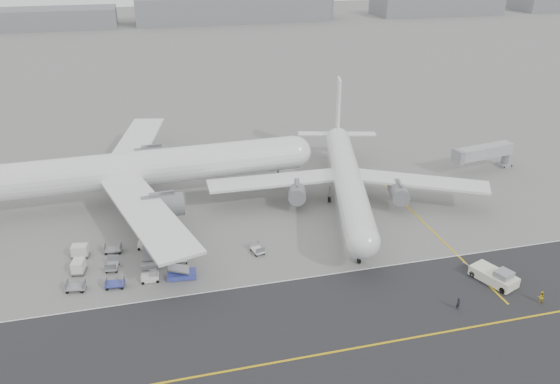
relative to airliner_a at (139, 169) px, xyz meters
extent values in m
plane|color=gray|center=(16.99, -29.66, -6.58)|extent=(700.00, 700.00, 0.00)
cube|color=#2C2C2F|center=(21.99, -47.66, -6.57)|extent=(220.00, 32.00, 0.02)
cube|color=gold|center=(21.99, -47.66, -6.55)|extent=(220.00, 0.30, 0.01)
cube|color=silver|center=(21.99, -31.86, -6.55)|extent=(220.00, 0.25, 0.01)
cube|color=gold|center=(46.99, -24.66, -6.56)|extent=(0.30, 40.00, 0.01)
cylinder|color=white|center=(1.60, 0.06, 0.03)|extent=(56.49, 8.39, 6.45)
sphere|color=white|center=(29.74, 1.03, 0.03)|extent=(6.33, 6.33, 6.33)
cube|color=white|center=(0.82, -16.98, -0.77)|extent=(15.11, 31.59, 0.45)
cube|color=white|center=(-0.36, 16.99, -0.77)|extent=(13.15, 31.65, 0.45)
cylinder|color=gray|center=(3.38, -11.56, -2.39)|extent=(7.00, 4.24, 4.00)
cylinder|color=gray|center=(2.57, 11.77, -2.39)|extent=(7.00, 4.24, 4.00)
cylinder|color=black|center=(26.31, 0.91, -5.97)|extent=(1.23, 0.54, 1.22)
cylinder|color=black|center=(-0.32, -3.89, -5.97)|extent=(1.23, 0.54, 1.22)
cylinder|color=black|center=(-0.59, 3.85, -5.97)|extent=(1.23, 0.54, 1.22)
cylinder|color=gray|center=(26.31, 0.91, -4.28)|extent=(0.36, 0.36, 3.39)
cylinder|color=white|center=(36.25, -11.30, -1.40)|extent=(16.25, 43.89, 5.05)
sphere|color=white|center=(30.56, -32.59, -1.40)|extent=(4.95, 4.95, 4.95)
cone|color=white|center=(42.21, 11.04, -1.02)|extent=(6.61, 9.48, 4.55)
cube|color=white|center=(42.35, 11.56, 5.96)|extent=(1.73, 4.80, 10.75)
cube|color=white|center=(38.13, 12.96, -0.90)|extent=(8.41, 4.42, 0.25)
cube|color=white|center=(46.70, 10.67, -0.90)|extent=(8.41, 4.42, 0.25)
cube|color=white|center=(23.67, -6.83, -2.03)|extent=(24.28, 5.77, 0.45)
cube|color=white|center=(49.38, -13.69, -2.03)|extent=(23.77, 16.41, 0.45)
cylinder|color=gray|center=(27.14, -9.98, -3.30)|extent=(4.41, 6.00, 3.13)
cylinder|color=gray|center=(44.80, -14.69, -3.30)|extent=(4.41, 6.00, 3.13)
cylinder|color=black|center=(31.26, -29.99, -6.04)|extent=(0.77, 1.19, 1.10)
cylinder|color=black|center=(33.73, -8.96, -6.04)|extent=(0.77, 1.19, 1.10)
cylinder|color=black|center=(39.59, -10.52, -6.04)|extent=(0.77, 1.19, 1.10)
cylinder|color=gray|center=(31.26, -29.99, -4.71)|extent=(0.36, 0.36, 2.65)
cube|color=silver|center=(48.10, -39.36, -5.71)|extent=(5.20, 7.09, 1.45)
cube|color=gray|center=(48.62, -40.71, -4.62)|extent=(2.86, 2.75, 0.93)
cylinder|color=gray|center=(46.68, -35.70, -6.07)|extent=(1.12, 2.56, 0.17)
cylinder|color=black|center=(47.74, -42.16, -6.12)|extent=(0.72, 1.02, 0.93)
cylinder|color=black|center=(50.25, -41.18, -6.12)|extent=(0.72, 1.02, 0.93)
cylinder|color=black|center=(45.95, -37.53, -6.12)|extent=(0.72, 1.02, 0.93)
cylinder|color=black|center=(48.45, -36.56, -6.12)|extent=(0.72, 1.02, 0.93)
cylinder|color=gray|center=(76.02, -1.56, -4.73)|extent=(1.48, 1.48, 3.70)
cube|color=gray|center=(76.02, -1.56, -6.26)|extent=(2.77, 2.77, 0.65)
cube|color=#ABABB0|center=(69.63, -2.64, -2.32)|extent=(14.13, 4.86, 2.41)
cube|color=gray|center=(63.06, -3.75, -2.32)|extent=(1.59, 3.11, 2.78)
cylinder|color=black|center=(76.86, -0.39, -6.30)|extent=(0.37, 0.59, 0.56)
imported|color=black|center=(39.77, -43.85, -5.71)|extent=(0.74, 0.60, 1.75)
imported|color=gold|center=(51.40, -45.24, -5.72)|extent=(1.01, 0.89, 1.73)
camera|label=1|loc=(2.31, -95.26, 38.45)|focal=35.00mm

